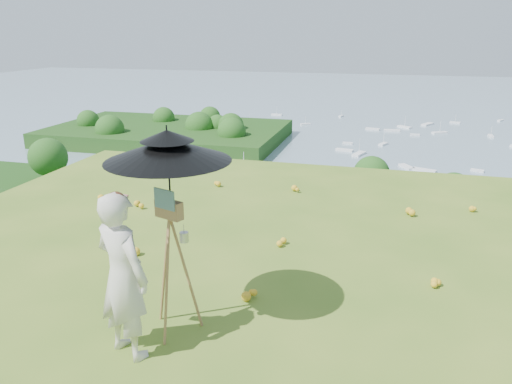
% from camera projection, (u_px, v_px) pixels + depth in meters
% --- Properties ---
extents(ground, '(14.00, 14.00, 0.00)m').
position_uv_depth(ground, '(298.00, 306.00, 6.30)').
color(ground, '#4E7421').
rests_on(ground, ground).
extents(shoreline_tier, '(170.00, 28.00, 8.00)m').
position_uv_depth(shoreline_tier, '(372.00, 269.00, 86.27)').
color(shoreline_tier, '#655B51').
rests_on(shoreline_tier, bay_water).
extents(bay_water, '(700.00, 700.00, 0.00)m').
position_uv_depth(bay_water, '(389.00, 113.00, 237.11)').
color(bay_water, gray).
rests_on(bay_water, ground).
extents(peninsula, '(90.00, 60.00, 12.00)m').
position_uv_depth(peninsula, '(168.00, 126.00, 176.20)').
color(peninsula, '#113E10').
rests_on(peninsula, bay_water).
extents(slope_trees, '(110.00, 50.00, 6.00)m').
position_uv_depth(slope_trees, '(368.00, 253.00, 43.06)').
color(slope_trees, '#205318').
rests_on(slope_trees, forest_slope).
extents(harbor_town, '(110.00, 22.00, 5.00)m').
position_uv_depth(harbor_town, '(375.00, 234.00, 84.26)').
color(harbor_town, '#BCBCB7').
rests_on(harbor_town, shoreline_tier).
extents(moored_boats, '(140.00, 140.00, 0.70)m').
position_uv_depth(moored_boats, '(347.00, 146.00, 167.59)').
color(moored_boats, white).
rests_on(moored_boats, bay_water).
extents(wildflowers, '(10.00, 10.50, 0.12)m').
position_uv_depth(wildflowers, '(302.00, 292.00, 6.51)').
color(wildflowers, gold).
rests_on(wildflowers, ground).
extents(painter, '(0.78, 0.65, 1.83)m').
position_uv_depth(painter, '(123.00, 276.00, 5.12)').
color(painter, beige).
rests_on(painter, ground).
extents(field_easel, '(0.84, 0.84, 1.73)m').
position_uv_depth(field_easel, '(172.00, 262.00, 5.54)').
color(field_easel, olive).
rests_on(field_easel, ground).
extents(sun_umbrella, '(1.79, 1.79, 0.97)m').
position_uv_depth(sun_umbrella, '(169.00, 171.00, 5.24)').
color(sun_umbrella, black).
rests_on(sun_umbrella, field_easel).
extents(painter_cap, '(0.24, 0.27, 0.10)m').
position_uv_depth(painter_cap, '(115.00, 197.00, 4.85)').
color(painter_cap, '#CE7177').
rests_on(painter_cap, painter).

